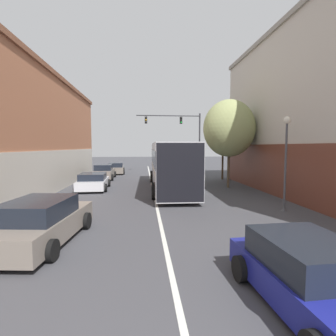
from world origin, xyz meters
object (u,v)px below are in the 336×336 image
parked_car_left_mid (42,222)px  street_tree_near (229,128)px  parked_car_left_near (93,182)px  traffic_signal_gantry (182,130)px  parked_car_left_distant (104,172)px  hatchback_foreground (312,277)px  bus (170,163)px  parked_car_left_far (116,168)px  street_lamp (286,153)px  street_tree_far (223,131)px

parked_car_left_mid → street_tree_near: street_tree_near is taller
parked_car_left_near → traffic_signal_gantry: (8.06, 11.61, 4.40)m
parked_car_left_mid → parked_car_left_distant: (-0.50, 16.59, -0.01)m
hatchback_foreground → traffic_signal_gantry: size_ratio=0.54×
bus → parked_car_left_mid: bus is taller
parked_car_left_mid → parked_car_left_far: parked_car_left_mid is taller
hatchback_foreground → parked_car_left_far: (-6.32, 25.69, -0.02)m
parked_car_left_near → street_lamp: bearing=-127.1°
parked_car_left_far → traffic_signal_gantry: (7.65, 0.38, 4.38)m
street_lamp → street_tree_far: 12.24m
traffic_signal_gantry → parked_car_left_near: bearing=-124.8°
bus → traffic_signal_gantry: bearing=-11.3°
parked_car_left_distant → parked_car_left_far: bearing=-7.1°
traffic_signal_gantry → street_lamp: bearing=-83.4°
parked_car_left_far → parked_car_left_distant: parked_car_left_distant is taller
hatchback_foreground → parked_car_left_distant: 21.69m
street_lamp → street_tree_near: size_ratio=0.69×
parked_car_left_mid → parked_car_left_distant: 16.59m
bus → parked_car_left_far: bus is taller
traffic_signal_gantry → bus: bearing=-102.2°
parked_car_left_distant → street_tree_far: bearing=-97.3°
parked_car_left_distant → street_tree_far: street_tree_far is taller
bus → parked_car_left_far: (-5.08, 11.53, -1.26)m
parked_car_left_near → traffic_signal_gantry: size_ratio=0.54×
parked_car_left_far → street_tree_near: street_tree_near is taller
hatchback_foreground → street_tree_far: (4.20, 19.37, 3.92)m
parked_car_left_mid → traffic_signal_gantry: 23.77m
street_tree_near → parked_car_left_far: bearing=130.1°
parked_car_left_near → street_lamp: street_lamp is taller
bus → traffic_signal_gantry: (2.57, 11.91, 3.11)m
hatchback_foreground → parked_car_left_near: 15.95m
hatchback_foreground → parked_car_left_distant: bearing=15.3°
hatchback_foreground → street_lamp: 8.36m
hatchback_foreground → street_tree_near: street_tree_near is taller
parked_car_left_far → bus: bearing=-160.7°
parked_car_left_far → street_tree_far: 12.89m
traffic_signal_gantry → street_tree_near: bearing=-81.1°
parked_car_left_mid → parked_car_left_near: bearing=8.5°
parked_car_left_far → street_tree_far: bearing=-125.5°
bus → street_tree_near: (4.38, 0.31, 2.54)m
parked_car_left_far → parked_car_left_distant: 5.14m
street_tree_far → street_tree_near: bearing=-102.2°
bus → hatchback_foreground: bus is taller
hatchback_foreground → parked_car_left_near: size_ratio=1.01×
parked_car_left_near → parked_car_left_distant: (-0.13, 6.12, 0.10)m
parked_car_left_mid → street_lamp: bearing=-65.1°
traffic_signal_gantry → street_tree_far: bearing=-66.8°
parked_car_left_near → hatchback_foreground: bearing=-157.2°
parked_car_left_distant → street_tree_near: size_ratio=0.69×
street_tree_far → parked_car_left_distant: bearing=173.8°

